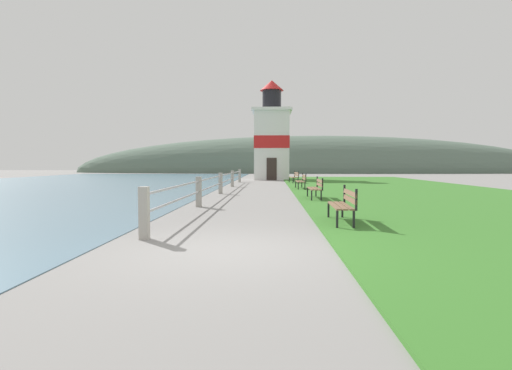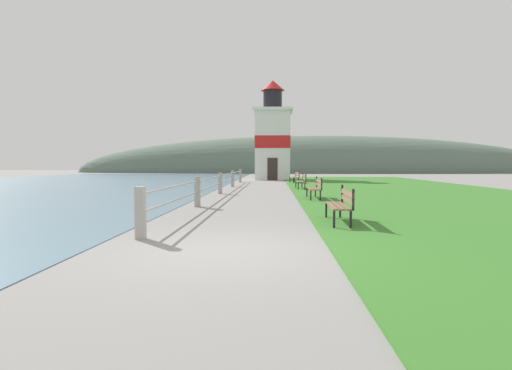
# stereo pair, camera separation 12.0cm
# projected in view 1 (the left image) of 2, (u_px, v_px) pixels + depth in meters

# --- Properties ---
(ground_plane) EXTENTS (160.00, 160.00, 0.00)m
(ground_plane) POSITION_uv_depth(u_px,v_px,m) (227.00, 251.00, 6.89)
(ground_plane) COLOR gray
(grass_verge) EXTENTS (12.00, 43.74, 0.06)m
(grass_verge) POSITION_uv_depth(u_px,v_px,m) (405.00, 191.00, 21.13)
(grass_verge) COLOR #387528
(grass_verge) RESTS_ON ground_plane
(seawall_railing) EXTENTS (0.18, 23.97, 1.05)m
(seawall_railing) POSITION_uv_depth(u_px,v_px,m) (221.00, 181.00, 19.79)
(seawall_railing) COLOR #A8A399
(seawall_railing) RESTS_ON ground_plane
(park_bench_near) EXTENTS (0.53, 1.82, 0.94)m
(park_bench_near) POSITION_uv_depth(u_px,v_px,m) (344.00, 203.00, 9.83)
(park_bench_near) COLOR brown
(park_bench_near) RESTS_ON ground_plane
(park_bench_midway) EXTENTS (0.47, 1.92, 0.94)m
(park_bench_midway) POSITION_uv_depth(u_px,v_px,m) (316.00, 187.00, 16.50)
(park_bench_midway) COLOR brown
(park_bench_midway) RESTS_ON ground_plane
(park_bench_far) EXTENTS (0.51, 1.84, 0.94)m
(park_bench_far) POSITION_uv_depth(u_px,v_px,m) (302.00, 180.00, 22.98)
(park_bench_far) COLOR brown
(park_bench_far) RESTS_ON ground_plane
(park_bench_by_lighthouse) EXTENTS (0.68, 1.74, 0.94)m
(park_bench_by_lighthouse) POSITION_uv_depth(u_px,v_px,m) (295.00, 176.00, 29.83)
(park_bench_by_lighthouse) COLOR brown
(park_bench_by_lighthouse) RESTS_ON ground_plane
(lighthouse) EXTENTS (3.63, 3.63, 9.16)m
(lighthouse) POSITION_uv_depth(u_px,v_px,m) (272.00, 138.00, 36.99)
(lighthouse) COLOR white
(lighthouse) RESTS_ON ground_plane
(distant_hillside) EXTENTS (80.00, 16.00, 12.00)m
(distant_hillside) POSITION_uv_depth(u_px,v_px,m) (315.00, 172.00, 65.60)
(distant_hillside) COLOR #566B5B
(distant_hillside) RESTS_ON ground_plane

